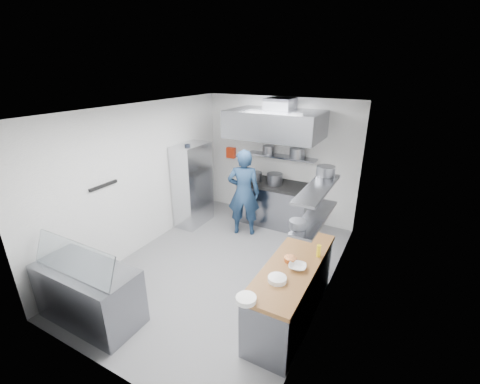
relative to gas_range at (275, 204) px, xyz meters
The scene contains 35 objects.
floor 2.15m from the gas_range, 92.73° to the right, with size 5.00×5.00×0.00m, color slate.
ceiling 3.15m from the gas_range, 92.73° to the right, with size 5.00×5.00×0.00m, color silver.
wall_back 1.04m from the gas_range, 104.04° to the left, with size 3.60×0.02×2.80m, color white.
wall_front 4.70m from the gas_range, 91.25° to the right, with size 3.60×0.02×2.80m, color white.
wall_left 2.99m from the gas_range, 132.14° to the right, with size 5.00×0.02×2.80m, color white.
wall_right 2.86m from the gas_range, 51.01° to the right, with size 5.00×0.02×2.80m, color white.
gas_range is the anchor object (origin of this frame).
cooktop 0.48m from the gas_range, ahead, with size 1.57×0.78×0.06m, color black.
stock_pot_left 0.78m from the gas_range, behind, with size 0.29×0.29×0.20m, color slate.
stock_pot_mid 0.63m from the gas_range, 105.48° to the right, with size 0.35×0.35×0.24m, color slate.
over_range_shelf 1.10m from the gas_range, 90.00° to the left, with size 1.60×0.30×0.04m, color gray.
shelf_pot_a 1.26m from the gas_range, 138.34° to the left, with size 0.28×0.28×0.18m, color slate.
shelf_pot_b 1.28m from the gas_range, 33.70° to the left, with size 0.33×0.33×0.22m, color slate.
extractor_hood 1.86m from the gas_range, 90.00° to the right, with size 1.90×1.15×0.55m, color gray.
hood_duct 2.23m from the gas_range, 90.00° to the left, with size 0.55×0.55×0.24m, color slate.
red_firebox 1.70m from the gas_range, 165.86° to the left, with size 0.22×0.10×0.26m, color red.
chef 1.01m from the gas_range, 116.55° to the right, with size 0.68×0.45×1.86m, color navy.
wire_rack 1.92m from the gas_range, 151.18° to the right, with size 0.50×0.90×1.85m, color silver.
rack_bin_a 2.01m from the gas_range, 145.62° to the right, with size 0.14×0.18×0.16m, color white.
rack_bin_b 2.01m from the gas_range, 153.70° to the right, with size 0.15×0.20×0.18m, color yellow.
rack_jar 2.34m from the gas_range, 145.89° to the right, with size 0.11×0.11×0.18m, color black.
knife_strip 3.70m from the gas_range, 122.01° to the right, with size 0.04×0.55×0.05m, color black.
prep_counter_base 3.03m from the gas_range, 62.93° to the right, with size 0.62×2.00×0.84m, color gray.
prep_counter_top 3.06m from the gas_range, 62.93° to the right, with size 0.65×2.04×0.06m, color #915E30.
plate_stack_a 3.90m from the gas_range, 72.49° to the right, with size 0.24×0.24×0.06m, color white.
plate_stack_b 3.48m from the gas_range, 67.19° to the right, with size 0.23×0.23×0.06m, color white.
copper_pan 3.03m from the gas_range, 63.64° to the right, with size 0.17×0.17×0.06m, color #B76633.
squeeze_bottle 2.93m from the gas_range, 55.57° to the right, with size 0.06×0.06×0.18m, color yellow.
mixing_bowl 3.20m from the gas_range, 62.32° to the right, with size 0.23×0.23×0.06m, color white.
wall_shelf_lower 3.04m from the gas_range, 57.31° to the right, with size 0.30×1.30×0.04m, color gray.
wall_shelf_upper 3.21m from the gas_range, 57.31° to the right, with size 0.30×1.30×0.04m, color gray.
shelf_pot_c 3.37m from the gas_range, 63.09° to the right, with size 0.21×0.21×0.10m, color slate.
shelf_pot_d 2.88m from the gas_range, 51.61° to the right, with size 0.26×0.26×0.14m, color slate.
display_case 4.25m from the gas_range, 105.02° to the right, with size 1.50×0.70×0.85m, color gray.
display_glass 4.40m from the gas_range, 104.61° to the right, with size 1.47×0.02×0.45m, color silver.
Camera 1 is at (2.61, -4.21, 3.40)m, focal length 24.00 mm.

